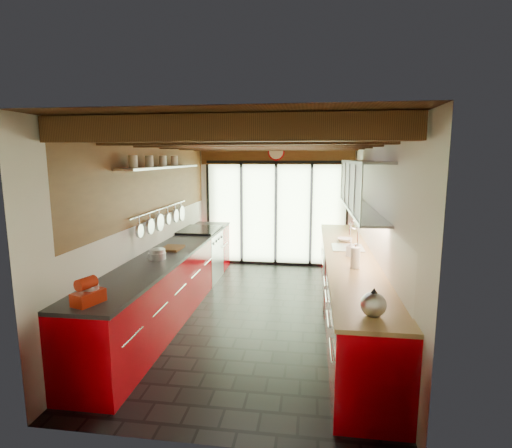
# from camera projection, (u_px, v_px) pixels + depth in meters

# --- Properties ---
(ground) EXTENTS (5.50, 5.50, 0.00)m
(ground) POSITION_uv_depth(u_px,v_px,m) (259.00, 313.00, 5.83)
(ground) COLOR black
(ground) RESTS_ON ground
(room_shell) EXTENTS (5.50, 5.50, 5.50)m
(room_shell) POSITION_uv_depth(u_px,v_px,m) (259.00, 200.00, 5.56)
(room_shell) COLOR silver
(room_shell) RESTS_ON ground
(ceiling_beams) EXTENTS (3.14, 5.06, 4.90)m
(ceiling_beams) POSITION_uv_depth(u_px,v_px,m) (262.00, 142.00, 5.79)
(ceiling_beams) COLOR #593316
(ceiling_beams) RESTS_ON ground
(glass_door) EXTENTS (2.95, 0.10, 2.90)m
(glass_door) POSITION_uv_depth(u_px,v_px,m) (276.00, 186.00, 8.19)
(glass_door) COLOR #C6EAAD
(glass_door) RESTS_ON ground
(left_counter) EXTENTS (0.68, 5.00, 0.92)m
(left_counter) POSITION_uv_depth(u_px,v_px,m) (174.00, 279.00, 5.93)
(left_counter) COLOR #B00109
(left_counter) RESTS_ON ground
(range_stove) EXTENTS (0.66, 0.90, 0.97)m
(range_stove) POSITION_uv_depth(u_px,v_px,m) (200.00, 255.00, 7.34)
(range_stove) COLOR silver
(range_stove) RESTS_ON ground
(right_counter) EXTENTS (0.68, 5.00, 0.92)m
(right_counter) POSITION_uv_depth(u_px,v_px,m) (349.00, 286.00, 5.58)
(right_counter) COLOR #B00109
(right_counter) RESTS_ON ground
(sink_assembly) EXTENTS (0.45, 0.52, 0.43)m
(sink_assembly) POSITION_uv_depth(u_px,v_px,m) (349.00, 245.00, 5.89)
(sink_assembly) COLOR silver
(sink_assembly) RESTS_ON right_counter
(upper_cabinets_right) EXTENTS (0.34, 3.00, 3.00)m
(upper_cabinets_right) POSITION_uv_depth(u_px,v_px,m) (362.00, 186.00, 5.62)
(upper_cabinets_right) COLOR silver
(upper_cabinets_right) RESTS_ON ground
(left_wall_fixtures) EXTENTS (0.28, 2.60, 0.96)m
(left_wall_fixtures) POSITION_uv_depth(u_px,v_px,m) (164.00, 187.00, 5.98)
(left_wall_fixtures) COLOR silver
(left_wall_fixtures) RESTS_ON ground
(stand_mixer) EXTENTS (0.24, 0.32, 0.26)m
(stand_mixer) POSITION_uv_depth(u_px,v_px,m) (89.00, 293.00, 3.65)
(stand_mixer) COLOR red
(stand_mixer) RESTS_ON left_counter
(pot_large) EXTENTS (0.21, 0.21, 0.13)m
(pot_large) POSITION_uv_depth(u_px,v_px,m) (157.00, 254.00, 5.26)
(pot_large) COLOR silver
(pot_large) RESTS_ON left_counter
(pot_small) EXTENTS (0.28, 0.28, 0.09)m
(pot_small) POSITION_uv_depth(u_px,v_px,m) (157.00, 256.00, 5.25)
(pot_small) COLOR silver
(pot_small) RESTS_ON left_counter
(cutting_board) EXTENTS (0.28, 0.39, 0.03)m
(cutting_board) POSITION_uv_depth(u_px,v_px,m) (172.00, 248.00, 5.82)
(cutting_board) COLOR brown
(cutting_board) RESTS_ON left_counter
(kettle) EXTENTS (0.27, 0.30, 0.26)m
(kettle) POSITION_uv_depth(u_px,v_px,m) (373.00, 303.00, 3.36)
(kettle) COLOR silver
(kettle) RESTS_ON right_counter
(paper_towel) EXTENTS (0.12, 0.12, 0.31)m
(paper_towel) POSITION_uv_depth(u_px,v_px,m) (355.00, 258.00, 4.80)
(paper_towel) COLOR white
(paper_towel) RESTS_ON right_counter
(soap_bottle) EXTENTS (0.13, 0.13, 0.22)m
(soap_bottle) POSITION_uv_depth(u_px,v_px,m) (351.00, 249.00, 5.39)
(soap_bottle) COLOR silver
(soap_bottle) RESTS_ON right_counter
(bowl) EXTENTS (0.26, 0.26, 0.06)m
(bowl) POSITION_uv_depth(u_px,v_px,m) (345.00, 240.00, 6.34)
(bowl) COLOR silver
(bowl) RESTS_ON right_counter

